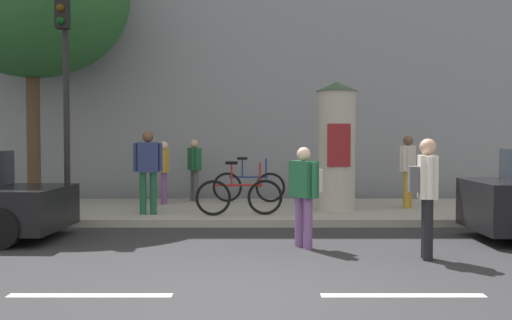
% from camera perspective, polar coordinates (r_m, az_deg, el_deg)
% --- Properties ---
extents(ground_plane, '(80.00, 80.00, 0.00)m').
position_cam_1_polar(ground_plane, '(6.85, -0.96, -12.52)').
color(ground_plane, '#2B2B2D').
extents(sidewalk_curb, '(36.00, 4.00, 0.15)m').
position_cam_1_polar(sidewalk_curb, '(13.73, -0.51, -4.77)').
color(sidewalk_curb, '#9E9B93').
rests_on(sidewalk_curb, ground_plane).
extents(lane_markings, '(25.80, 0.16, 0.01)m').
position_cam_1_polar(lane_markings, '(6.85, -0.96, -12.49)').
color(lane_markings, silver).
rests_on(lane_markings, ground_plane).
extents(building_backdrop, '(36.00, 5.00, 10.45)m').
position_cam_1_polar(building_backdrop, '(18.95, -0.40, 12.79)').
color(building_backdrop, gray).
rests_on(building_backdrop, ground_plane).
extents(traffic_light, '(0.24, 0.45, 4.41)m').
position_cam_1_polar(traffic_light, '(12.51, -17.51, 8.36)').
color(traffic_light, black).
rests_on(traffic_light, sidewalk_curb).
extents(poster_column, '(0.89, 0.89, 2.77)m').
position_cam_1_polar(poster_column, '(13.31, 7.41, 1.37)').
color(poster_column, '#B2ADA3').
rests_on(poster_column, sidewalk_curb).
extents(pedestrian_near_pole, '(0.52, 0.60, 1.58)m').
position_cam_1_polar(pedestrian_near_pole, '(9.61, 4.48, -2.56)').
color(pedestrian_near_pole, '#724C84').
rests_on(pedestrian_near_pole, ground_plane).
extents(pedestrian_in_light_jacket, '(0.42, 0.56, 1.71)m').
position_cam_1_polar(pedestrian_in_light_jacket, '(8.98, 15.45, -2.52)').
color(pedestrian_in_light_jacket, black).
rests_on(pedestrian_in_light_jacket, ground_plane).
extents(pedestrian_in_dark_shirt, '(0.59, 0.30, 1.71)m').
position_cam_1_polar(pedestrian_in_dark_shirt, '(12.67, -10.11, -0.51)').
color(pedestrian_in_dark_shirt, '#1E5938').
rests_on(pedestrian_in_dark_shirt, sidewalk_curb).
extents(pedestrian_in_red_top, '(0.43, 0.60, 1.48)m').
position_cam_1_polar(pedestrian_in_red_top, '(14.61, -8.76, -0.64)').
color(pedestrian_in_red_top, '#724C84').
rests_on(pedestrian_in_red_top, sidewalk_curb).
extents(pedestrian_with_bag, '(0.38, 0.60, 1.52)m').
position_cam_1_polar(pedestrian_with_bag, '(15.10, -5.83, -0.49)').
color(pedestrian_with_bag, '#4C4C51').
rests_on(pedestrian_with_bag, sidewalk_curb).
extents(pedestrian_tallest, '(0.41, 0.49, 1.61)m').
position_cam_1_polar(pedestrian_tallest, '(14.05, 13.88, -0.56)').
color(pedestrian_tallest, '#B78C33').
rests_on(pedestrian_tallest, sidewalk_curb).
extents(bicycle_leaning, '(1.77, 0.21, 1.09)m').
position_cam_1_polar(bicycle_leaning, '(14.86, -0.76, -2.44)').
color(bicycle_leaning, black).
rests_on(bicycle_leaning, sidewalk_curb).
extents(bicycle_upright, '(1.76, 0.27, 1.09)m').
position_cam_1_polar(bicycle_upright, '(12.38, -1.65, -3.38)').
color(bicycle_upright, black).
rests_on(bicycle_upright, sidewalk_curb).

